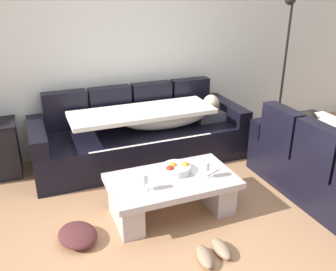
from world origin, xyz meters
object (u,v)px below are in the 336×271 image
at_px(coffee_table, 172,191).
at_px(wine_glass_near_right, 206,167).
at_px(crumpled_garment, 78,235).
at_px(open_magazine, 203,170).
at_px(pair_of_shoes, 213,253).
at_px(floor_lamp, 284,60).
at_px(wine_glass_near_left, 144,179).
at_px(fruit_bowl, 176,168).
at_px(couch_along_wall, 144,135).

distance_m(coffee_table, wine_glass_near_right, 0.41).
bearing_deg(crumpled_garment, open_magazine, 5.46).
bearing_deg(pair_of_shoes, wine_glass_near_right, 69.41).
bearing_deg(coffee_table, floor_lamp, 29.42).
bearing_deg(wine_glass_near_left, crumpled_garment, 178.09).
xyz_separation_m(fruit_bowl, wine_glass_near_right, (0.21, -0.20, 0.08)).
bearing_deg(fruit_bowl, coffee_table, -132.25).
relative_size(wine_glass_near_right, open_magazine, 0.59).
xyz_separation_m(fruit_bowl, wine_glass_near_left, (-0.39, -0.20, 0.08)).
relative_size(couch_along_wall, wine_glass_near_left, 15.50).
xyz_separation_m(couch_along_wall, wine_glass_near_right, (0.17, -1.33, 0.17)).
distance_m(pair_of_shoes, crumpled_garment, 1.17).
height_order(coffee_table, wine_glass_near_right, wine_glass_near_right).
relative_size(fruit_bowl, wine_glass_near_right, 1.69).
height_order(couch_along_wall, wine_glass_near_left, couch_along_wall).
relative_size(open_magazine, pair_of_shoes, 0.88).
bearing_deg(couch_along_wall, wine_glass_near_right, -82.86).
height_order(fruit_bowl, wine_glass_near_right, wine_glass_near_right).
bearing_deg(couch_along_wall, floor_lamp, -0.43).
relative_size(pair_of_shoes, crumpled_garment, 0.80).
height_order(coffee_table, fruit_bowl, fruit_bowl).
relative_size(coffee_table, wine_glass_near_left, 7.23).
distance_m(coffee_table, floor_lamp, 2.60).
bearing_deg(fruit_bowl, open_magazine, -13.98).
distance_m(fruit_bowl, pair_of_shoes, 0.88).
distance_m(fruit_bowl, wine_glass_near_left, 0.45).
relative_size(coffee_table, pair_of_shoes, 3.77).
xyz_separation_m(couch_along_wall, wine_glass_near_left, (-0.44, -1.33, 0.17)).
bearing_deg(crumpled_garment, wine_glass_near_right, -0.89).
xyz_separation_m(wine_glass_near_right, pair_of_shoes, (-0.22, -0.60, -0.45)).
xyz_separation_m(fruit_bowl, crumpled_garment, (-1.00, -0.18, -0.36)).
bearing_deg(fruit_bowl, couch_along_wall, 87.64).
relative_size(couch_along_wall, pair_of_shoes, 8.09).
relative_size(coffee_table, floor_lamp, 0.62).
xyz_separation_m(wine_glass_near_right, open_magazine, (0.04, 0.14, -0.11)).
height_order(wine_glass_near_right, crumpled_garment, wine_glass_near_right).
bearing_deg(wine_glass_near_right, crumpled_garment, 179.11).
height_order(wine_glass_near_left, open_magazine, wine_glass_near_left).
distance_m(couch_along_wall, pair_of_shoes, 1.95).
bearing_deg(floor_lamp, couch_along_wall, 179.57).
bearing_deg(open_magazine, pair_of_shoes, -131.95).
bearing_deg(coffee_table, fruit_bowl, 47.75).
bearing_deg(pair_of_shoes, open_magazine, 70.03).
bearing_deg(wine_glass_near_left, wine_glass_near_right, 0.14).
height_order(wine_glass_near_right, floor_lamp, floor_lamp).
bearing_deg(floor_lamp, wine_glass_near_right, -144.44).
bearing_deg(crumpled_garment, wine_glass_near_left, -1.91).
relative_size(couch_along_wall, floor_lamp, 1.32).
relative_size(fruit_bowl, wine_glass_near_left, 1.69).
relative_size(fruit_bowl, crumpled_garment, 0.70).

